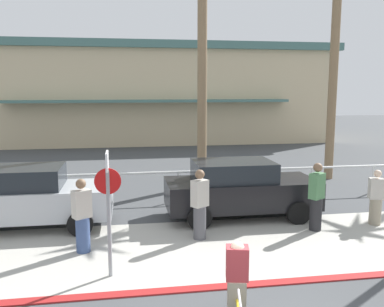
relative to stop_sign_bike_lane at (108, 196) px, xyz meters
The scene contains 14 objects.
ground_plane 7.49m from the stop_sign_bike_lane, 73.38° to the left, with size 80.00×80.00×0.00m, color #424447.
sidewalk_strip 2.93m from the stop_sign_bike_lane, 29.82° to the left, with size 44.00×4.00×0.02m, color #ADAAA0.
curb_paint 2.79m from the stop_sign_bike_lane, 21.04° to the right, with size 44.00×0.24×0.03m, color maroon.
building_backdrop 23.40m from the stop_sign_bike_lane, 85.21° to the left, with size 26.33×9.94×6.85m.
rail_fence 5.94m from the stop_sign_bike_lane, 69.20° to the left, with size 19.18×0.08×1.04m.
stop_sign_bike_lane is the anchor object (origin of this frame).
palm_tree_3 13.04m from the stop_sign_bike_lane, 42.47° to the left, with size 3.00×3.15×9.81m.
car_silver_1 4.21m from the stop_sign_bike_lane, 123.97° to the left, with size 4.40×2.02×1.69m.
car_black_2 5.05m from the stop_sign_bike_lane, 43.36° to the left, with size 4.40×2.02×1.69m.
cyclist_yellow_0 3.20m from the stop_sign_bike_lane, 48.95° to the right, with size 0.43×1.79×1.50m.
pedestrian_0 1.76m from the stop_sign_bike_lane, 115.65° to the left, with size 0.48×0.44×1.75m.
pedestrian_1 7.56m from the stop_sign_bike_lane, 16.54° to the left, with size 0.45×0.39×1.57m.
pedestrian_2 2.93m from the stop_sign_bike_lane, 39.81° to the left, with size 0.48×0.44×1.80m.
pedestrian_3 5.73m from the stop_sign_bike_lane, 20.07° to the left, with size 0.48×0.44×1.85m.
Camera 1 is at (-1.71, -5.07, 3.77)m, focal length 38.80 mm.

